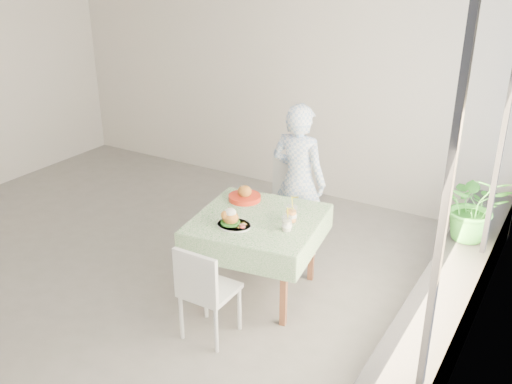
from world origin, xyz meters
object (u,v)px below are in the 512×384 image
Objects in this scene: chair_far at (281,222)px; main_dish at (232,220)px; diner at (298,181)px; juice_cup_orange at (291,214)px; chair_near at (209,308)px; cafe_table at (258,247)px; potted_plant at (475,206)px.

chair_far reaches higher than main_dish.
juice_cup_orange is at bearing 113.30° from diner.
juice_cup_orange is (0.31, -0.75, 0.03)m from diner.
chair_near is 1.66m from diner.
juice_cup_orange is at bearing -56.41° from chair_far.
cafe_table is 0.76× the size of diner.
chair_far reaches higher than chair_near.
cafe_table is at bearing -162.87° from juice_cup_orange.
cafe_table is 3.91× the size of main_dish.
diner reaches higher than chair_near.
juice_cup_orange is (0.28, 0.82, 0.55)m from chair_near.
cafe_table is 0.89m from chair_far.
chair_far is at bearing 96.35° from main_dish.
chair_near is at bearing -90.58° from cafe_table.
juice_cup_orange is at bearing 40.37° from main_dish.
diner is 1.07m from main_dish.
juice_cup_orange is at bearing 17.13° from cafe_table.
potted_plant is at bearing 33.40° from cafe_table.
cafe_table is 1.27× the size of chair_far.
diner is 0.81m from juice_cup_orange.
chair_near is (0.22, -1.58, -0.03)m from chair_far.
diner is (-0.03, 1.57, 0.53)m from chair_near.
cafe_table is 0.89m from diner.
potted_plant reaches higher than juice_cup_orange.
main_dish reaches higher than cafe_table.
potted_plant is at bearing 48.36° from chair_near.
chair_near is at bearing -82.05° from chair_far.
main_dish is (-0.11, -0.24, 0.33)m from cafe_table.
main_dish reaches higher than chair_near.
chair_near is 2.94× the size of juice_cup_orange.
chair_far is at bearing -173.94° from potted_plant.
cafe_table is 0.45m from juice_cup_orange.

